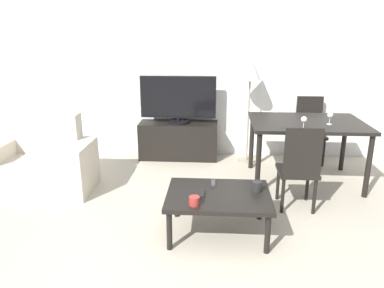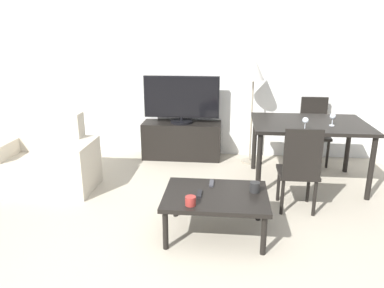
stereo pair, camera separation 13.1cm
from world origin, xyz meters
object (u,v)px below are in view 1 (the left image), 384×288
(remote_primary, at_px, (202,194))
(remote_secondary, at_px, (213,183))
(dining_chair_far, at_px, (309,127))
(floor_lamp, at_px, (250,74))
(dining_chair_near, at_px, (300,166))
(wine_glass_left, at_px, (330,116))
(tv_stand, at_px, (179,140))
(cup_colored_far, at_px, (257,186))
(tv, at_px, (178,100))
(armchair, at_px, (46,164))
(dining_table, at_px, (307,128))
(coffee_table, at_px, (218,198))
(wine_glass_center, at_px, (304,120))
(cup_white_near, at_px, (194,201))

(remote_primary, relative_size, remote_secondary, 1.00)
(dining_chair_far, bearing_deg, floor_lamp, -172.67)
(dining_chair_near, distance_m, wine_glass_left, 0.88)
(tv_stand, height_order, cup_colored_far, tv_stand)
(tv, bearing_deg, remote_secondary, -74.33)
(tv_stand, distance_m, wine_glass_left, 2.18)
(armchair, relative_size, dining_table, 0.83)
(dining_table, bearing_deg, tv, 154.52)
(dining_table, height_order, cup_colored_far, dining_table)
(armchair, xyz_separation_m, dining_chair_far, (3.34, 1.26, 0.19))
(tv_stand, bearing_deg, remote_secondary, -74.35)
(coffee_table, xyz_separation_m, cup_colored_far, (0.35, 0.08, 0.09))
(remote_secondary, relative_size, wine_glass_center, 1.03)
(armchair, bearing_deg, tv_stand, 40.51)
(dining_table, relative_size, cup_colored_far, 14.34)
(tv, relative_size, dining_table, 0.80)
(dining_chair_far, distance_m, cup_white_near, 2.82)
(coffee_table, distance_m, wine_glass_left, 1.82)
(armchair, relative_size, dining_chair_far, 1.20)
(dining_table, height_order, dining_chair_near, dining_chair_near)
(remote_secondary, bearing_deg, dining_chair_near, 19.19)
(coffee_table, xyz_separation_m, floor_lamp, (0.42, 2.03, 0.90))
(cup_colored_far, distance_m, wine_glass_left, 1.50)
(dining_chair_far, relative_size, wine_glass_left, 6.34)
(dining_chair_far, relative_size, floor_lamp, 0.62)
(coffee_table, bearing_deg, wine_glass_left, 42.71)
(tv_stand, distance_m, cup_white_near, 2.41)
(dining_table, distance_m, dining_chair_far, 0.86)
(dining_chair_near, xyz_separation_m, dining_chair_far, (0.47, 1.61, 0.00))
(remote_secondary, xyz_separation_m, wine_glass_center, (0.98, 0.73, 0.47))
(dining_table, height_order, remote_primary, dining_table)
(cup_colored_far, xyz_separation_m, wine_glass_left, (0.93, 1.10, 0.43))
(tv_stand, relative_size, remote_primary, 7.59)
(dining_chair_far, height_order, floor_lamp, floor_lamp)
(coffee_table, relative_size, wine_glass_center, 6.51)
(armchair, bearing_deg, dining_chair_far, 20.67)
(coffee_table, xyz_separation_m, remote_secondary, (-0.05, 0.22, 0.05))
(dining_chair_far, relative_size, remote_primary, 6.17)
(tv, relative_size, cup_colored_far, 11.53)
(dining_chair_far, height_order, wine_glass_left, dining_chair_far)
(floor_lamp, height_order, wine_glass_left, floor_lamp)
(dining_chair_far, height_order, cup_white_near, dining_chair_far)
(armchair, xyz_separation_m, remote_primary, (1.89, -0.92, 0.10))
(dining_chair_near, height_order, remote_secondary, dining_chair_near)
(wine_glass_left, bearing_deg, armchair, -174.75)
(tv, relative_size, dining_chair_far, 1.17)
(remote_secondary, distance_m, cup_colored_far, 0.43)
(dining_chair_near, distance_m, cup_colored_far, 0.65)
(cup_colored_far, height_order, wine_glass_left, wine_glass_left)
(tv_stand, relative_size, cup_white_near, 12.27)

